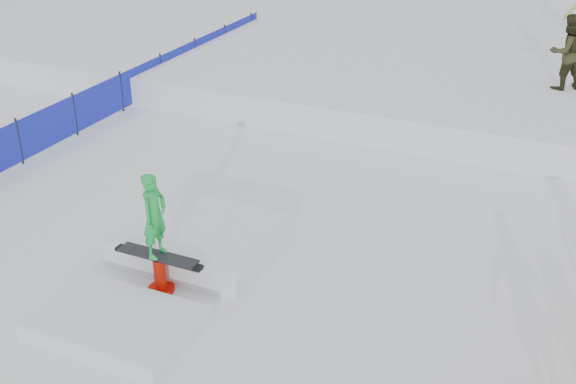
% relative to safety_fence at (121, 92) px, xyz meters
% --- Properties ---
extents(ground, '(120.00, 120.00, 0.00)m').
position_rel_safety_fence_xyz_m(ground, '(6.50, -6.60, -0.55)').
color(ground, white).
extents(snow_midrise, '(50.00, 18.00, 0.80)m').
position_rel_safety_fence_xyz_m(snow_midrise, '(6.50, 9.40, -0.15)').
color(snow_midrise, white).
rests_on(snow_midrise, ground).
extents(safety_fence, '(0.05, 16.00, 1.10)m').
position_rel_safety_fence_xyz_m(safety_fence, '(0.00, 0.00, 0.00)').
color(safety_fence, '#1A23B4').
rests_on(safety_fence, ground).
extents(walker_olive, '(1.19, 1.16, 1.93)m').
position_rel_safety_fence_xyz_m(walker_olive, '(10.68, 4.36, 1.21)').
color(walker_olive, '#2A2914').
rests_on(walker_olive, snow_midrise).
extents(jib_rail_feature, '(2.60, 4.40, 2.11)m').
position_rel_safety_fence_xyz_m(jib_rail_feature, '(5.70, -6.19, -0.25)').
color(jib_rail_feature, white).
rests_on(jib_rail_feature, ground).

